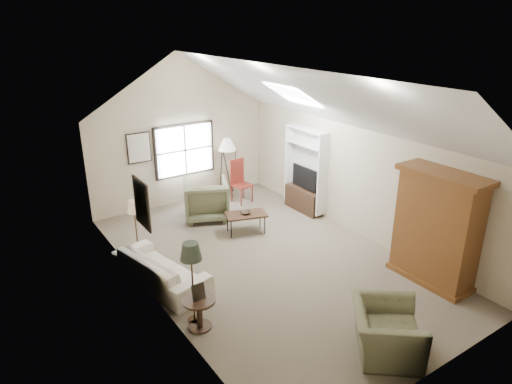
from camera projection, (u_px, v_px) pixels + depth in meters
room_shell at (268, 108)px, 8.45m from camera, size 5.01×8.01×4.00m
window at (185, 150)px, 12.20m from camera, size 1.72×0.08×1.42m
skylight at (293, 94)px, 9.82m from camera, size 0.80×1.20×0.52m
wall_art at (140, 174)px, 9.50m from camera, size 1.97×3.71×0.88m
armoire at (437, 228)px, 8.49m from camera, size 0.60×1.50×2.20m
tv_alcove at (305, 169)px, 11.65m from camera, size 0.32×1.30×2.10m
media_console at (304, 200)px, 11.95m from camera, size 0.34×1.18×0.60m
tv_panel at (305, 177)px, 11.73m from camera, size 0.05×0.90×0.55m
sofa at (160, 269)px, 8.65m from camera, size 1.28×2.27×0.62m
armchair_near at (386, 330)px, 6.86m from camera, size 1.50×1.52×0.75m
armchair_far at (206, 199)px, 11.43m from camera, size 1.43×1.44×1.00m
coffee_table at (246, 223)px, 10.73m from camera, size 1.06×0.79×0.48m
bowl at (246, 213)px, 10.63m from camera, size 0.29×0.29×0.06m
side_table at (200, 313)px, 7.42m from camera, size 0.64×0.64×0.54m
side_chair at (242, 182)px, 12.39m from camera, size 0.52×0.52×1.19m
tripod_lamp at (228, 166)px, 12.83m from camera, size 0.50×0.50×1.69m
dark_lamp at (193, 283)px, 7.41m from camera, size 0.43×0.43×1.49m
tan_lamp at (136, 229)px, 9.44m from camera, size 0.32×0.32×1.34m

